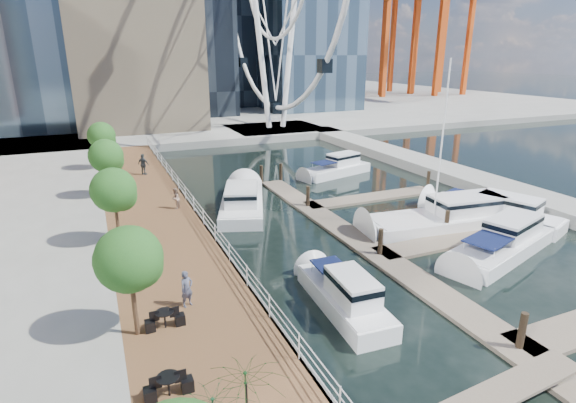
% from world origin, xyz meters
% --- Properties ---
extents(ground, '(520.00, 520.00, 0.00)m').
position_xyz_m(ground, '(0.00, 0.00, 0.00)').
color(ground, black).
rests_on(ground, ground).
extents(boardwalk, '(6.00, 60.00, 1.00)m').
position_xyz_m(boardwalk, '(-9.00, 15.00, 0.50)').
color(boardwalk, brown).
rests_on(boardwalk, ground).
extents(seawall, '(0.25, 60.00, 1.00)m').
position_xyz_m(seawall, '(-6.00, 15.00, 0.50)').
color(seawall, '#595954').
rests_on(seawall, ground).
extents(land_far, '(200.00, 114.00, 1.00)m').
position_xyz_m(land_far, '(0.00, 102.00, 0.50)').
color(land_far, gray).
rests_on(land_far, ground).
extents(breakwater, '(4.00, 60.00, 1.00)m').
position_xyz_m(breakwater, '(20.00, 20.00, 0.50)').
color(breakwater, gray).
rests_on(breakwater, ground).
extents(pier, '(14.00, 12.00, 1.00)m').
position_xyz_m(pier, '(14.00, 52.00, 0.50)').
color(pier, gray).
rests_on(pier, ground).
extents(railing, '(0.10, 60.00, 1.05)m').
position_xyz_m(railing, '(-6.10, 15.00, 1.52)').
color(railing, white).
rests_on(railing, boardwalk).
extents(floating_docks, '(16.00, 34.00, 2.60)m').
position_xyz_m(floating_docks, '(7.97, 9.98, 0.49)').
color(floating_docks, '#6D6051').
rests_on(floating_docks, ground).
extents(port_cranes, '(40.00, 52.00, 38.00)m').
position_xyz_m(port_cranes, '(67.67, 95.67, 20.00)').
color(port_cranes, '#D84C14').
rests_on(port_cranes, ground).
extents(street_trees, '(2.60, 42.60, 4.60)m').
position_xyz_m(street_trees, '(-11.40, 14.00, 4.29)').
color(street_trees, '#3F2B1C').
rests_on(street_trees, ground).
extents(yacht_foreground, '(10.73, 5.83, 2.15)m').
position_xyz_m(yacht_foreground, '(10.11, 5.33, 0.00)').
color(yacht_foreground, silver).
rests_on(yacht_foreground, ground).
extents(pedestrian_near, '(0.73, 0.62, 1.69)m').
position_xyz_m(pedestrian_near, '(-9.11, 5.32, 1.85)').
color(pedestrian_near, '#46495D').
rests_on(pedestrian_near, boardwalk).
extents(pedestrian_mid, '(0.89, 0.94, 1.54)m').
position_xyz_m(pedestrian_mid, '(-7.19, 19.06, 1.77)').
color(pedestrian_mid, gray).
rests_on(pedestrian_mid, boardwalk).
extents(pedestrian_far, '(1.17, 1.15, 1.97)m').
position_xyz_m(pedestrian_far, '(-8.16, 30.10, 1.99)').
color(pedestrian_far, '#2F373B').
rests_on(pedestrian_far, boardwalk).
extents(moored_yachts, '(22.62, 39.81, 11.50)m').
position_xyz_m(moored_yachts, '(8.81, 10.74, 0.00)').
color(moored_yachts, silver).
rests_on(moored_yachts, ground).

